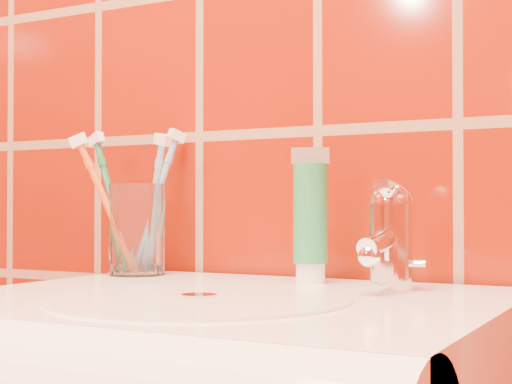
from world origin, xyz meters
The scene contains 7 objects.
glass_tumbler centered at (-0.23, 1.11, 0.91)m, with size 0.08×0.08×0.12m, color white.
toothpaste_tube centered at (0.02, 1.12, 0.93)m, with size 0.05×0.04×0.16m.
faucet centered at (0.14, 1.09, 0.91)m, with size 0.05×0.11×0.12m.
toothbrush_0 centered at (-0.27, 1.11, 0.95)m, with size 0.10×0.04×0.20m, color #1C6B3C, non-canonical shape.
toothbrush_1 centered at (-0.25, 1.08, 0.94)m, with size 0.09×0.07×0.19m, color #DD5B27, non-canonical shape.
toothbrush_2 centered at (-0.21, 1.12, 0.94)m, with size 0.06×0.03×0.19m, color #7CB2DC, non-canonical shape.
toothbrush_3 centered at (-0.22, 1.15, 0.95)m, with size 0.05×0.09×0.21m, color #6E93C3, non-canonical shape.
Camera 1 is at (0.41, 0.26, 0.94)m, focal length 55.00 mm.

